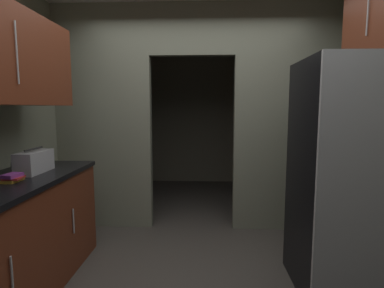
% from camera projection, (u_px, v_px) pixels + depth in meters
% --- Properties ---
extents(kitchen_partition, '(3.42, 0.12, 2.68)m').
position_uv_depth(kitchen_partition, '(198.00, 112.00, 3.66)').
color(kitchen_partition, gray).
rests_on(kitchen_partition, ground).
extents(adjoining_room_shell, '(3.42, 2.47, 2.68)m').
position_uv_depth(adjoining_room_shell, '(200.00, 116.00, 5.37)').
color(adjoining_room_shell, gray).
rests_on(adjoining_room_shell, ground).
extents(refrigerator, '(0.85, 0.80, 1.85)m').
position_uv_depth(refrigerator, '(354.00, 178.00, 2.41)').
color(refrigerator, black).
rests_on(refrigerator, ground).
extents(lower_cabinet_run, '(0.67, 1.95, 0.93)m').
position_uv_depth(lower_cabinet_run, '(6.00, 245.00, 2.27)').
color(lower_cabinet_run, maroon).
rests_on(lower_cabinet_run, ground).
extents(boombox, '(0.17, 0.37, 0.21)m').
position_uv_depth(boombox, '(34.00, 162.00, 2.59)').
color(boombox, '#B2B2B7').
rests_on(boombox, lower_cabinet_run).
extents(book_stack, '(0.13, 0.16, 0.06)m').
position_uv_depth(book_stack, '(12.00, 178.00, 2.27)').
color(book_stack, gold).
rests_on(book_stack, lower_cabinet_run).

